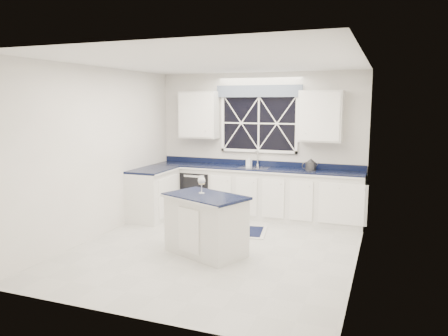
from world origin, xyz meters
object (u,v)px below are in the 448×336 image
at_px(faucet, 257,158).
at_px(soap_bottle, 249,161).
at_px(dishwasher, 201,191).
at_px(kettle, 311,165).
at_px(wine_glass, 202,181).
at_px(island, 206,224).

relative_size(faucet, soap_bottle, 1.52).
relative_size(dishwasher, faucet, 2.72).
xyz_separation_m(faucet, kettle, (1.04, -0.19, -0.06)).
distance_m(kettle, wine_glass, 2.42).
relative_size(faucet, kettle, 1.03).
bearing_deg(wine_glass, island, -41.45).
bearing_deg(faucet, island, -91.12).
height_order(dishwasher, soap_bottle, soap_bottle).
bearing_deg(kettle, dishwasher, 158.80).
bearing_deg(dishwasher, kettle, 0.22).
relative_size(kettle, wine_glass, 1.16).
height_order(island, kettle, kettle).
distance_m(faucet, island, 2.48).
bearing_deg(soap_bottle, faucet, 20.29).
height_order(faucet, soap_bottle, faucet).
bearing_deg(faucet, wine_glass, -93.77).
xyz_separation_m(faucet, wine_glass, (-0.15, -2.29, -0.07)).
xyz_separation_m(dishwasher, kettle, (2.14, 0.01, 0.63)).
distance_m(wine_glass, soap_bottle, 2.24).
height_order(dishwasher, island, island).
distance_m(dishwasher, kettle, 2.23).
bearing_deg(kettle, soap_bottle, 152.31).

